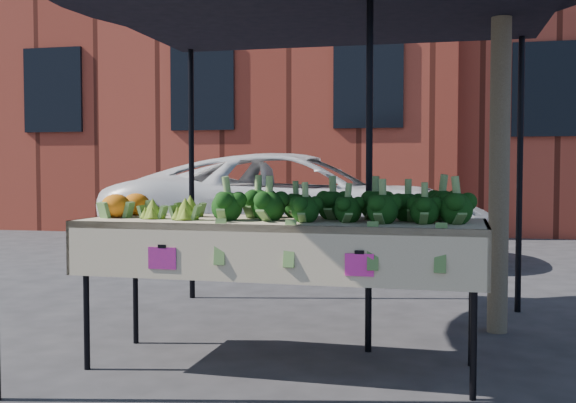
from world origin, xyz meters
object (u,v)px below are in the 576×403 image
object	(u,v)px
table	(281,294)
vehicle	(301,68)
street_tree	(501,43)
canopy	(318,144)

from	to	relation	value
table	vehicle	world-z (taller)	vehicle
vehicle	street_tree	world-z (taller)	vehicle
table	street_tree	world-z (taller)	street_tree
street_tree	vehicle	bearing A→B (deg)	120.97
canopy	vehicle	distance (m)	4.67
vehicle	canopy	bearing A→B (deg)	-168.12
table	street_tree	distance (m)	2.47
table	canopy	distance (m)	1.09
canopy	street_tree	world-z (taller)	street_tree
table	canopy	xyz separation A→B (m)	(0.13, 0.56, 0.92)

